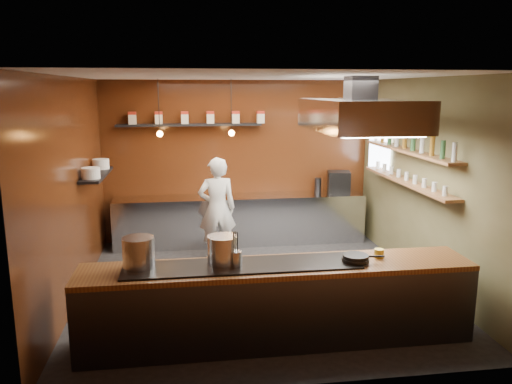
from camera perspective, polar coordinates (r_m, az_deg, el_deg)
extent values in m
plane|color=black|center=(7.41, 0.16, -10.80)|extent=(5.00, 5.00, 0.00)
plane|color=#37170A|center=(9.42, -2.02, 3.54)|extent=(5.00, 0.00, 5.00)
plane|color=#37170A|center=(7.07, -20.32, 0.08)|extent=(0.00, 5.00, 5.00)
plane|color=brown|center=(7.73, 18.83, 1.13)|extent=(0.00, 5.00, 5.00)
plane|color=silver|center=(6.85, 0.18, 13.08)|extent=(5.00, 5.00, 0.00)
plane|color=white|center=(9.19, 13.95, 5.51)|extent=(0.00, 1.00, 1.00)
cube|color=silver|center=(9.31, -1.76, -3.16)|extent=(4.60, 0.65, 0.90)
cube|color=#38383D|center=(5.79, 2.50, -12.85)|extent=(4.40, 0.70, 0.86)
cube|color=brown|center=(5.61, 2.54, -8.57)|extent=(4.40, 0.72, 0.06)
cube|color=black|center=(5.54, -1.56, -8.39)|extent=(2.60, 0.55, 0.02)
cube|color=black|center=(9.16, -7.62, 7.62)|extent=(2.60, 0.26, 0.04)
cube|color=black|center=(8.00, -17.76, 1.89)|extent=(0.30, 1.40, 0.04)
cube|color=brown|center=(7.87, 17.01, 4.51)|extent=(0.26, 2.80, 0.04)
cube|color=brown|center=(7.94, 16.81, 1.15)|extent=(0.26, 2.80, 0.04)
cube|color=#38383D|center=(6.77, 11.87, 11.59)|extent=(0.35, 0.35, 0.30)
cube|color=silver|center=(6.78, 11.74, 8.63)|extent=(1.20, 2.00, 0.40)
cube|color=white|center=(6.79, 11.67, 6.86)|extent=(1.00, 1.80, 0.02)
cylinder|color=black|center=(8.49, -11.05, 9.56)|extent=(0.01, 0.01, 0.90)
sphere|color=orange|center=(8.52, -10.94, 6.53)|extent=(0.10, 0.10, 0.10)
cylinder|color=black|center=(8.52, -2.85, 9.76)|extent=(0.01, 0.01, 0.90)
sphere|color=orange|center=(8.54, -2.82, 6.75)|extent=(0.10, 0.10, 0.10)
cube|color=beige|center=(9.20, -13.94, 8.05)|extent=(0.13, 0.13, 0.17)
cube|color=#B22615|center=(9.19, -13.97, 8.73)|extent=(0.13, 0.13, 0.05)
cube|color=beige|center=(9.16, -11.05, 8.16)|extent=(0.13, 0.13, 0.17)
cube|color=#B22615|center=(9.16, -11.08, 8.85)|extent=(0.13, 0.13, 0.05)
cube|color=beige|center=(9.15, -8.14, 8.26)|extent=(0.13, 0.13, 0.17)
cube|color=#B22615|center=(9.14, -8.16, 8.95)|extent=(0.13, 0.13, 0.05)
cube|color=beige|center=(9.16, -5.23, 8.33)|extent=(0.13, 0.13, 0.17)
cube|color=#B22615|center=(9.16, -5.25, 9.02)|extent=(0.14, 0.13, 0.05)
cube|color=beige|center=(9.20, -2.34, 8.38)|extent=(0.13, 0.13, 0.17)
cube|color=#B22615|center=(9.19, -2.35, 9.06)|extent=(0.14, 0.13, 0.05)
cube|color=beige|center=(9.25, 0.52, 8.41)|extent=(0.13, 0.13, 0.17)
cube|color=#B22615|center=(9.25, 0.53, 9.09)|extent=(0.14, 0.13, 0.05)
cylinder|color=white|center=(7.54, -18.36, 2.06)|extent=(0.26, 0.26, 0.16)
cylinder|color=white|center=(8.42, -17.30, 3.07)|extent=(0.26, 0.26, 0.16)
cylinder|color=silver|center=(6.71, 21.74, 4.24)|extent=(0.06, 0.06, 0.24)
cylinder|color=#2D5933|center=(6.96, 20.57, 4.56)|extent=(0.06, 0.06, 0.24)
cylinder|color=#8C601E|center=(7.21, 19.48, 4.87)|extent=(0.06, 0.06, 0.24)
cylinder|color=silver|center=(7.47, 18.47, 5.14)|extent=(0.06, 0.06, 0.24)
cylinder|color=#2D5933|center=(7.73, 17.52, 5.40)|extent=(0.06, 0.06, 0.24)
cylinder|color=#8C601E|center=(7.99, 16.63, 5.64)|extent=(0.06, 0.06, 0.24)
cylinder|color=silver|center=(8.25, 15.80, 5.87)|extent=(0.06, 0.06, 0.24)
cylinder|color=#2D5933|center=(8.51, 15.02, 6.08)|extent=(0.06, 0.06, 0.24)
cylinder|color=#8C601E|center=(8.78, 14.28, 6.27)|extent=(0.06, 0.06, 0.24)
cylinder|color=silver|center=(9.04, 13.59, 6.45)|extent=(0.06, 0.06, 0.24)
cylinder|color=silver|center=(6.92, 20.81, 0.10)|extent=(0.07, 0.07, 0.13)
cylinder|color=silver|center=(7.16, 19.71, 0.56)|extent=(0.07, 0.07, 0.13)
cylinder|color=silver|center=(7.42, 18.69, 0.98)|extent=(0.07, 0.07, 0.13)
cylinder|color=silver|center=(7.67, 17.74, 1.38)|extent=(0.07, 0.07, 0.13)
cylinder|color=silver|center=(7.92, 16.84, 1.75)|extent=(0.07, 0.07, 0.13)
cylinder|color=silver|center=(8.18, 16.00, 2.10)|extent=(0.07, 0.07, 0.13)
cylinder|color=silver|center=(8.44, 15.22, 2.43)|extent=(0.07, 0.07, 0.13)
cylinder|color=silver|center=(8.70, 14.48, 2.73)|extent=(0.07, 0.07, 0.13)
cylinder|color=silver|center=(8.97, 13.78, 3.02)|extent=(0.07, 0.07, 0.13)
cylinder|color=#B1B3B8|center=(5.55, -13.27, -6.74)|extent=(0.39, 0.39, 0.34)
cylinder|color=silver|center=(5.53, -3.84, -6.62)|extent=(0.40, 0.40, 0.32)
cylinder|color=#B5B7BC|center=(5.45, -2.35, -7.65)|extent=(0.15, 0.15, 0.18)
cylinder|color=black|center=(5.74, 11.30, -7.59)|extent=(0.31, 0.31, 0.04)
cylinder|color=black|center=(5.73, 11.32, -7.23)|extent=(0.29, 0.29, 0.04)
cylinder|color=black|center=(5.78, 13.61, -7.17)|extent=(0.18, 0.05, 0.02)
cylinder|color=yellow|center=(5.98, 13.89, -6.81)|extent=(0.11, 0.11, 0.10)
cube|color=black|center=(9.59, 9.45, 1.13)|extent=(0.48, 0.46, 0.41)
imported|color=white|center=(8.38, -4.46, -1.91)|extent=(0.66, 0.46, 1.74)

